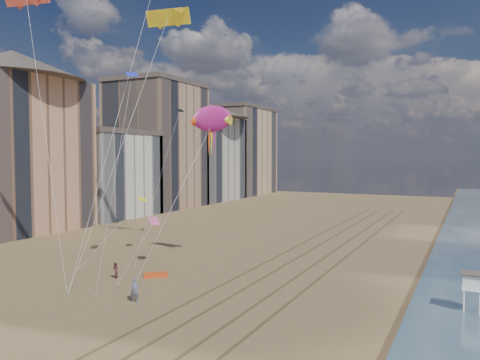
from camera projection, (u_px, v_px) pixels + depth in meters
The scene contains 9 objects.
wet_sand at pixel (467, 265), 51.10m from camera, with size 260.00×260.00×0.00m, color #42301E.
tracks at pixel (293, 269), 49.48m from camera, with size 7.68×120.00×0.01m.
buildings at pixel (141, 148), 102.07m from camera, with size 34.72×131.35×29.00m.
lifeguard_stand at pixel (473, 282), 35.71m from camera, with size 1.67×1.67×3.01m.
grounded_kite at pixel (156, 275), 46.37m from camera, with size 2.31×1.47×0.26m, color #EF4614.
show_kite at pixel (212, 119), 49.60m from camera, with size 4.57×4.79×18.56m.
kite_flyer_a at pixel (135, 290), 38.18m from camera, with size 0.72×0.47×1.97m, color slate.
kite_flyer_b at pixel (115, 271), 45.36m from camera, with size 0.79×0.62×1.63m, color brown.
small_kites at pixel (154, 149), 52.78m from camera, with size 8.42×17.21×15.54m.
Camera 1 is at (19.30, -16.31, 11.98)m, focal length 35.00 mm.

